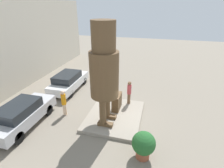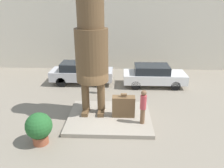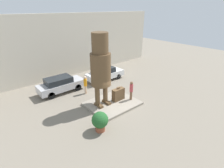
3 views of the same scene
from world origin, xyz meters
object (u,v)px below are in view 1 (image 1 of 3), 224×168
Objects in this scene: worker_hivis at (64,102)px; statue_figure at (104,68)px; parked_car_silver at (22,114)px; planter_pot at (144,144)px; tourist at (129,92)px; parked_car_white at (69,81)px; giant_suitcase at (117,102)px.

statue_figure is at bearing -94.82° from worker_hivis.
parked_car_silver is 3.11× the size of planter_pot.
planter_pot is (-2.04, -2.55, -2.91)m from statue_figure.
parked_car_silver is (-4.01, 5.82, -0.31)m from tourist.
parked_car_silver is at bearing 85.66° from planter_pot.
parked_car_silver reaches higher than parked_car_white.
statue_figure is 5.76m from parked_car_silver.
statue_figure is 1.36× the size of parked_car_white.
parked_car_white is 2.40× the size of worker_hivis.
tourist is 4.82m from planter_pot.
giant_suitcase is 0.29× the size of parked_car_white.
worker_hivis is (-1.35, 3.29, 0.25)m from giant_suitcase.
tourist is 0.40× the size of parked_car_white.
parked_car_white reaches higher than giant_suitcase.
parked_car_silver is at bearing 107.28° from statue_figure.
tourist reaches higher than parked_car_silver.
giant_suitcase is at bearing -12.67° from statue_figure.
statue_figure reaches higher than parked_car_white.
parked_car_silver is (-1.49, 4.78, -2.86)m from statue_figure.
planter_pot is at bearing -112.65° from worker_hivis.
giant_suitcase is at bearing 31.08° from planter_pot.
giant_suitcase is at bearing 143.65° from tourist.
statue_figure reaches higher than giant_suitcase.
statue_figure is 3.38m from giant_suitcase.
statue_figure is at bearing 51.34° from planter_pot.
parked_car_white reaches higher than planter_pot.
worker_hivis is (2.29, 5.48, 0.19)m from planter_pot.
planter_pot is 5.94m from worker_hivis.
tourist is 1.21× the size of planter_pot.
statue_figure is 4.00m from worker_hivis.
tourist reaches higher than planter_pot.
worker_hivis reaches higher than parked_car_silver.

